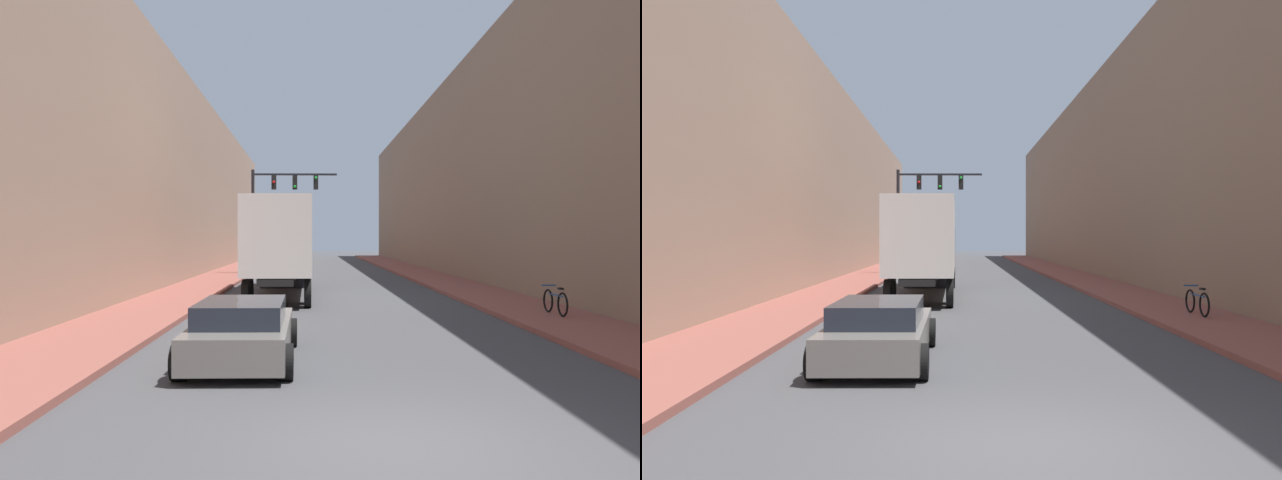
{
  "view_description": "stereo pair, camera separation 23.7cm",
  "coord_description": "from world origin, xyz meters",
  "views": [
    {
      "loc": [
        -1.04,
        -7.39,
        2.49
      ],
      "look_at": [
        -0.65,
        14.22,
        2.37
      ],
      "focal_mm": 35.0,
      "sensor_mm": 36.0,
      "label": 1
    },
    {
      "loc": [
        -0.81,
        -7.39,
        2.49
      ],
      "look_at": [
        -0.65,
        14.22,
        2.37
      ],
      "focal_mm": 35.0,
      "sensor_mm": 36.0,
      "label": 2
    }
  ],
  "objects": [
    {
      "name": "ground_plane",
      "position": [
        0.0,
        0.0,
        0.0
      ],
      "size": [
        200.0,
        200.0,
        0.0
      ],
      "primitive_type": "plane",
      "color": "#424244"
    },
    {
      "name": "traffic_signal_gantry",
      "position": [
        -3.21,
        32.32,
        4.78
      ],
      "size": [
        5.45,
        0.35,
        6.76
      ],
      "color": "black",
      "rests_on": "ground"
    },
    {
      "name": "building_left",
      "position": [
        -10.7,
        30.0,
        5.73
      ],
      "size": [
        6.0,
        80.0,
        11.46
      ],
      "color": "#997A66",
      "rests_on": "ground"
    },
    {
      "name": "sedan_car",
      "position": [
        -2.36,
        5.05,
        0.6
      ],
      "size": [
        2.1,
        4.65,
        1.23
      ],
      "color": "slate",
      "rests_on": "ground"
    },
    {
      "name": "building_right",
      "position": [
        10.7,
        30.0,
        6.28
      ],
      "size": [
        6.0,
        80.0,
        12.56
      ],
      "color": "#846B56",
      "rests_on": "ground"
    },
    {
      "name": "semi_truck",
      "position": [
        -2.16,
        19.19,
        2.21
      ],
      "size": [
        2.46,
        11.95,
        3.93
      ],
      "color": "silver",
      "rests_on": "ground"
    },
    {
      "name": "sidewalk_right",
      "position": [
        6.22,
        30.0,
        0.07
      ],
      "size": [
        2.96,
        80.0,
        0.15
      ],
      "color": "brown",
      "rests_on": "ground"
    },
    {
      "name": "parked_bicycle",
      "position": [
        6.37,
        11.17,
        0.53
      ],
      "size": [
        0.44,
        1.82,
        0.86
      ],
      "color": "black",
      "rests_on": "sidewalk_right"
    },
    {
      "name": "sidewalk_left",
      "position": [
        -6.22,
        30.0,
        0.07
      ],
      "size": [
        2.96,
        80.0,
        0.15
      ],
      "color": "brown",
      "rests_on": "ground"
    }
  ]
}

